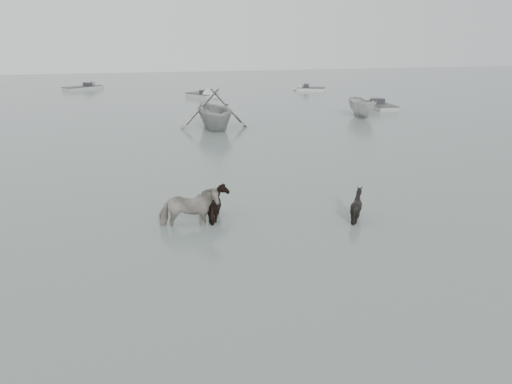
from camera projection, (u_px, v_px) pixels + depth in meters
ground at (247, 226)px, 16.30m from camera, size 140.00×140.00×0.00m
pony_pinto at (189, 202)px, 16.03m from camera, size 2.01×1.04×1.64m
pony_dark at (220, 198)px, 16.84m from camera, size 1.36×1.51×1.35m
pony_black at (357, 202)px, 16.75m from camera, size 1.32×1.23×1.20m
rowboat_trail at (215, 107)px, 32.53m from camera, size 4.70×5.41×2.79m
boat_small at (362, 106)px, 37.41m from camera, size 2.03×4.19×1.56m
skiff_port at (381, 104)px, 41.70m from camera, size 2.08×5.55×0.75m
skiff_mid at (202, 93)px, 49.19m from camera, size 3.71×4.66×0.75m
skiff_star at (311, 87)px, 54.55m from camera, size 4.40×3.15×0.75m
skiff_far at (82, 86)px, 55.67m from camera, size 5.58×4.72×0.75m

